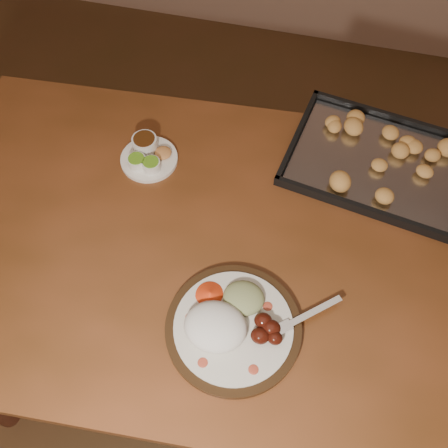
# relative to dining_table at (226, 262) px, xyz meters

# --- Properties ---
(ground) EXTENTS (4.00, 4.00, 0.00)m
(ground) POSITION_rel_dining_table_xyz_m (-0.21, -0.25, -0.65)
(ground) COLOR #54321C
(ground) RESTS_ON ground
(dining_table) EXTENTS (1.56, 1.00, 0.75)m
(dining_table) POSITION_rel_dining_table_xyz_m (0.00, 0.00, 0.00)
(dining_table) COLOR brown
(dining_table) RESTS_ON ground
(dinner_plate) EXTENTS (0.37, 0.29, 0.07)m
(dinner_plate) POSITION_rel_dining_table_xyz_m (0.06, -0.20, 0.12)
(dinner_plate) COLOR black
(dinner_plate) RESTS_ON dining_table
(condiment_saucer) EXTENTS (0.15, 0.15, 0.05)m
(condiment_saucer) POSITION_rel_dining_table_xyz_m (-0.26, 0.20, 0.12)
(condiment_saucer) COLOR white
(condiment_saucer) RESTS_ON dining_table
(baking_tray) EXTENTS (0.50, 0.40, 0.05)m
(baking_tray) POSITION_rel_dining_table_xyz_m (0.33, 0.32, 0.11)
(baking_tray) COLOR black
(baking_tray) RESTS_ON dining_table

